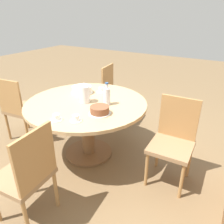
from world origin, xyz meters
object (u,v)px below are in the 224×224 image
Objects in this scene: chair_d at (115,93)px; water_bottle at (107,96)px; chair_a at (20,108)px; coffee_pot at (85,94)px; chair_b at (27,174)px; cake_main at (82,90)px; cup_b at (76,119)px; cup_a at (56,118)px; cake_second at (100,110)px; cup_c at (101,90)px; chair_c at (173,140)px.

water_bottle is at bearing -162.35° from chair_d.
chair_a is at bearing -79.72° from water_bottle.
coffee_pot is (-0.16, 1.02, 0.35)m from chair_a.
chair_a and chair_d have the same top height.
coffee_pot reaches higher than chair_a.
chair_b is 1.33m from cake_main.
cake_main reaches higher than cup_b.
coffee_pot is at bearing -175.60° from cup_a.
cake_main is (-0.39, 0.79, 0.28)m from chair_a.
cup_a is 0.20m from cup_b.
chair_d reaches higher than cake_second.
chair_a is at bearing -90.54° from cake_second.
cake_second is at bearing 53.59° from cake_main.
cake_main reaches higher than cake_second.
cake_main is 0.25m from cup_c.
chair_a is at bearing -63.66° from cake_main.
cup_c is at bearing -147.90° from cake_second.
chair_d is at bearing -130.74° from chair_a.
cake_second reaches higher than cup_b.
chair_a is 1.37m from cake_second.
chair_c is at bearing 75.61° from cup_c.
coffee_pot is 2.00× the size of cup_b.
chair_d reaches higher than cup_b.
water_bottle is 1.14× the size of cake_second.
chair_c is at bearing 93.16° from water_bottle.
cup_c is (0.64, 0.16, 0.27)m from chair_d.
chair_c is at bearing 137.21° from chair_b.
chair_c reaches higher than cup_a.
cup_b is at bearing -22.92° from cake_second.
cake_second is at bearing 61.79° from coffee_pot.
chair_c is 1.21m from cup_a.
chair_d is (-1.19, 0.83, 0.00)m from chair_a.
coffee_pot is at bearing 4.37° from cup_c.
coffee_pot reaches higher than cake_main.
cake_second is at bearing 14.91° from water_bottle.
coffee_pot is at bearing -175.96° from chair_b.
cake_main is 1.21× the size of cake_second.
water_bottle reaches higher than cup_c.
chair_d is 1.34m from cake_second.
chair_d is 1.12m from water_bottle.
coffee_pot reaches higher than chair_d.
chair_b is at bearing -5.32° from water_bottle.
cup_a is at bearing 4.39° from cup_c.
water_bottle is 2.22× the size of cup_a.
coffee_pot is 2.00× the size of cup_c.
coffee_pot is at bearing 44.31° from cake_main.
cup_a is at bearing -178.86° from chair_d.
cup_a is at bearing -64.56° from cup_b.
chair_c is 1.54m from chair_d.
chair_c is at bearing 121.94° from cup_a.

